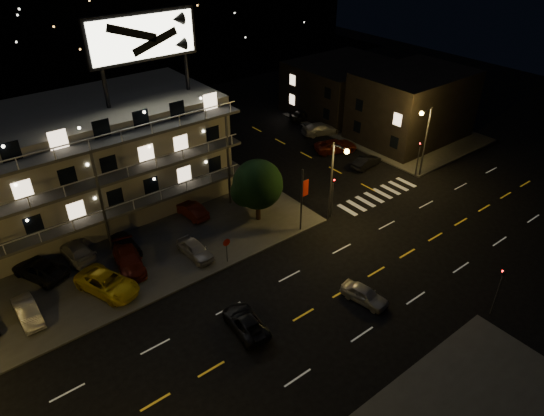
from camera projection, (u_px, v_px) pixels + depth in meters
ground at (323, 303)px, 36.84m from camera, size 140.00×140.00×0.00m
curb_nw at (52, 247)px, 42.80m from camera, size 44.00×24.00×0.15m
curb_ne at (383, 127)px, 65.78m from camera, size 16.00×24.00×0.15m
motel at (70, 165)px, 44.69m from camera, size 28.00×13.80×18.10m
side_bldg_front at (412, 105)px, 60.89m from camera, size 14.06×10.00×8.50m
side_bldg_back at (343, 87)px, 69.28m from camera, size 14.06×12.00×7.00m
streetlight_nc at (335, 174)px, 43.92m from camera, size 0.44×1.92×8.00m
streetlight_ne at (425, 135)px, 51.29m from camera, size 1.92×0.44×8.00m
signal_nw at (332, 193)px, 45.83m from camera, size 0.20×0.27×4.60m
signal_sw at (499, 288)px, 34.52m from camera, size 0.20×0.27×4.60m
signal_ne at (419, 155)px, 52.62m from camera, size 0.27×0.20×4.60m
banner_north at (302, 199)px, 43.26m from camera, size 0.83×0.16×6.40m
stop_sign at (227, 247)px, 40.07m from camera, size 0.91×0.11×2.61m
tree at (257, 186)px, 44.49m from camera, size 4.86×4.68×6.12m
lot_car_1 at (28, 312)px, 34.94m from camera, size 1.38×3.94×1.30m
lot_car_2 at (107, 283)px, 37.44m from camera, size 4.24×5.91×1.50m
lot_car_3 at (129, 260)px, 39.89m from camera, size 3.11×5.43×1.48m
lot_car_4 at (195, 249)px, 41.21m from camera, size 1.79×4.06×1.36m
lot_car_6 at (39, 269)px, 39.01m from camera, size 4.11×5.46×1.38m
lot_car_7 at (75, 250)px, 41.10m from camera, size 2.48×5.20×1.46m
lot_car_8 at (125, 244)px, 41.84m from camera, size 1.83×4.28×1.44m
lot_car_9 at (191, 210)px, 46.54m from camera, size 1.84×4.25×1.36m
side_car_0 at (366, 162)px, 55.54m from camera, size 4.07×1.74×1.31m
side_car_1 at (336, 146)px, 59.02m from camera, size 5.71×4.22×1.44m
side_car_2 at (321, 129)px, 63.44m from camera, size 5.59×3.66×1.50m
side_car_3 at (305, 115)px, 67.52m from camera, size 4.75×3.17×1.50m
road_car_east at (364, 295)px, 36.73m from camera, size 2.14×3.93×1.27m
road_car_west at (245, 322)px, 34.34m from camera, size 2.51×4.62×1.23m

